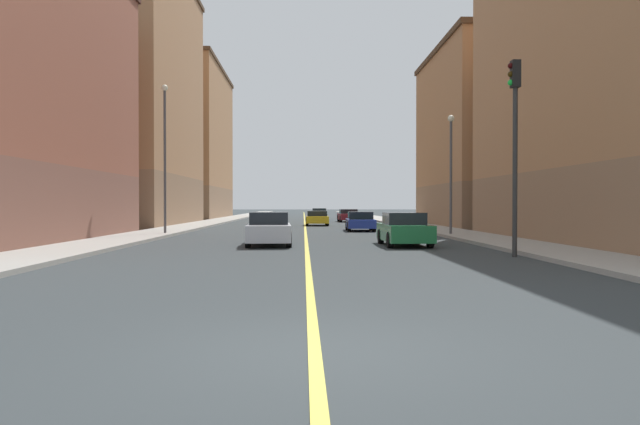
# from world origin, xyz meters

# --- Properties ---
(ground_plane) EXTENTS (400.00, 400.00, 0.00)m
(ground_plane) POSITION_xyz_m (0.00, 0.00, 0.00)
(ground_plane) COLOR #31373A
(ground_plane) RESTS_ON ground
(sidewalk_left) EXTENTS (3.00, 168.00, 0.15)m
(sidewalk_left) POSITION_xyz_m (8.81, 49.00, 0.07)
(sidewalk_left) COLOR #9E9B93
(sidewalk_left) RESTS_ON ground
(sidewalk_right) EXTENTS (3.00, 168.00, 0.15)m
(sidewalk_right) POSITION_xyz_m (-8.81, 49.00, 0.07)
(sidewalk_right) COLOR #9E9B93
(sidewalk_right) RESTS_ON ground
(lane_center_stripe) EXTENTS (0.16, 154.00, 0.01)m
(lane_center_stripe) POSITION_xyz_m (0.00, 49.00, 0.01)
(lane_center_stripe) COLOR #E5D14C
(lane_center_stripe) RESTS_ON ground
(building_left_mid) EXTENTS (8.49, 16.24, 14.04)m
(building_left_mid) POSITION_xyz_m (14.40, 39.86, 7.03)
(building_left_mid) COLOR #8F6B4F
(building_left_mid) RESTS_ON ground
(building_right_midblock) EXTENTS (8.49, 20.29, 21.65)m
(building_right_midblock) POSITION_xyz_m (-14.40, 43.83, 10.83)
(building_right_midblock) COLOR #8F6B4F
(building_right_midblock) RESTS_ON ground
(building_right_distant) EXTENTS (8.49, 21.64, 18.83)m
(building_right_distant) POSITION_xyz_m (-14.40, 68.29, 9.42)
(building_right_distant) COLOR #8F6B4F
(building_right_distant) RESTS_ON ground
(traffic_light_left_near) EXTENTS (0.40, 0.32, 6.54)m
(traffic_light_left_near) POSITION_xyz_m (6.90, 12.60, 4.19)
(traffic_light_left_near) COLOR #2D2D2D
(traffic_light_left_near) RESTS_ON ground
(street_lamp_left_near) EXTENTS (0.36, 0.36, 6.47)m
(street_lamp_left_near) POSITION_xyz_m (7.91, 25.21, 4.12)
(street_lamp_left_near) COLOR #4C4C51
(street_lamp_left_near) RESTS_ON ground
(street_lamp_right_near) EXTENTS (0.36, 0.36, 8.32)m
(street_lamp_right_near) POSITION_xyz_m (-7.91, 26.64, 5.10)
(street_lamp_right_near) COLOR #4C4C51
(street_lamp_right_near) RESTS_ON ground
(car_blue) EXTENTS (1.93, 4.20, 1.27)m
(car_blue) POSITION_xyz_m (3.63, 32.23, 0.62)
(car_blue) COLOR #23389E
(car_blue) RESTS_ON ground
(car_teal) EXTENTS (1.94, 4.26, 1.30)m
(car_teal) POSITION_xyz_m (1.70, 60.73, 0.64)
(car_teal) COLOR #196670
(car_teal) RESTS_ON ground
(car_green) EXTENTS (1.89, 4.24, 1.41)m
(car_green) POSITION_xyz_m (4.15, 18.12, 0.68)
(car_green) COLOR #1E6B38
(car_green) RESTS_ON ground
(car_yellow) EXTENTS (1.88, 4.01, 1.21)m
(car_yellow) POSITION_xyz_m (1.00, 42.38, 0.61)
(car_yellow) COLOR gold
(car_yellow) RESTS_ON ground
(car_maroon) EXTENTS (2.05, 4.58, 1.27)m
(car_maroon) POSITION_xyz_m (4.38, 52.67, 0.62)
(car_maroon) COLOR maroon
(car_maroon) RESTS_ON ground
(car_silver) EXTENTS (2.02, 4.30, 1.42)m
(car_silver) POSITION_xyz_m (-1.61, 18.41, 0.68)
(car_silver) COLOR silver
(car_silver) RESTS_ON ground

